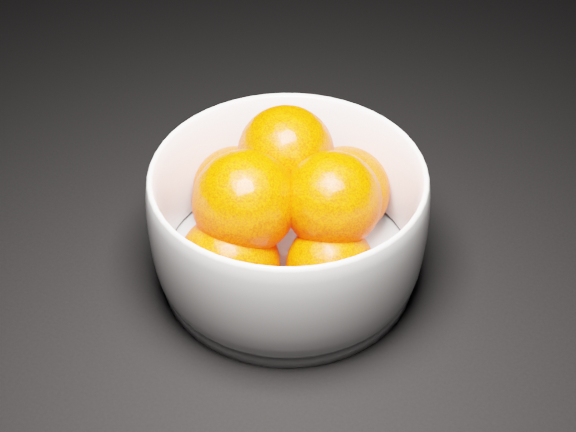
% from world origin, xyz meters
% --- Properties ---
extents(ground, '(3.00, 3.00, 0.00)m').
position_xyz_m(ground, '(0.00, 0.00, 0.00)').
color(ground, black).
rests_on(ground, ground).
extents(bowl, '(0.19, 0.19, 0.09)m').
position_xyz_m(bowl, '(0.25, -0.25, 0.05)').
color(bowl, white).
rests_on(bowl, ground).
extents(orange_pile, '(0.16, 0.17, 0.10)m').
position_xyz_m(orange_pile, '(0.25, -0.25, 0.06)').
color(orange_pile, '#FF3600').
rests_on(orange_pile, bowl).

